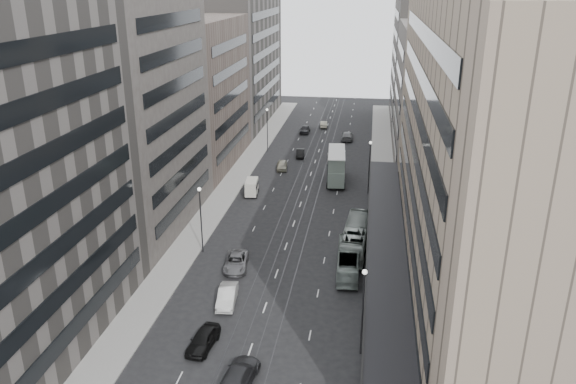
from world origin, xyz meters
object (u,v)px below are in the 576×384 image
Objects in this scene: sedan_0 at (203,339)px; sedan_2 at (236,262)px; bus_far at (356,237)px; sedan_1 at (227,296)px; panel_van at (252,187)px; pedestrian at (366,379)px; bus_near at (348,260)px; double_decker at (336,165)px.

sedan_2 is (-0.55, 14.87, -0.04)m from sedan_0.
sedan_1 is at bearing 52.66° from bus_far.
sedan_0 is at bearing -90.23° from panel_van.
sedan_2 is 3.00× the size of pedestrian.
sedan_0 is 7.45m from sedan_1.
pedestrian is at bearing 94.99° from bus_near.
bus_far is 25.08m from sedan_0.
double_decker is 14.73m from panel_van.
panel_van is at bearing 90.32° from sedan_2.
sedan_0 is (3.62, -37.86, -0.51)m from panel_van.
bus_near is 1.77× the size of sedan_2.
sedan_1 is at bearing 34.15° from bus_near.
panel_van is 0.84× the size of sedan_0.
double_decker is 5.22× the size of pedestrian.
sedan_2 is at bearing 99.16° from sedan_0.
sedan_1 is 17.89m from pedestrian.
panel_van is 30.68m from sedan_1.
pedestrian is (14.12, -10.98, 0.25)m from sedan_1.
bus_far is 2.52× the size of sedan_0.
pedestrian reaches higher than sedan_2.
double_decker reaches higher than panel_van.
panel_van is 45.16m from pedestrian.
double_decker reaches higher than bus_near.
bus_far reaches higher than sedan_1.
bus_near is 2.06× the size of sedan_0.
double_decker is 49.74m from pedestrian.
bus_near is at bearing -60.04° from panel_van.
sedan_2 is (-13.28, -6.73, -0.90)m from bus_far.
bus_near is 12.67m from sedan_2.
sedan_0 is 0.86× the size of sedan_2.
double_decker reaches higher than bus_far.
bus_near reaches higher than pedestrian.
sedan_1 is (3.92, -30.42, -0.50)m from panel_van.
panel_van is (-12.30, -7.98, -1.45)m from double_decker.
double_decker is at bearing -76.60° from bus_far.
sedan_1 is (-12.42, -14.16, -0.84)m from bus_far.
sedan_1 is at bearing -105.96° from double_decker.
bus_far is 23.06m from panel_van.
bus_far reaches higher than bus_near.
bus_near is 5.32× the size of pedestrian.
double_decker is 2.42× the size of panel_van.
sedan_1 is 7.48m from sedan_2.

